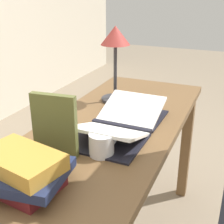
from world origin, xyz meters
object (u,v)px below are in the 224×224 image
object	(u,v)px
book_stack_tall	(22,171)
book_standing_upright	(55,125)
reading_lamp	(115,46)
coffee_mug	(102,144)
open_book	(121,123)

from	to	relation	value
book_stack_tall	book_standing_upright	bearing A→B (deg)	5.34
reading_lamp	coffee_mug	xyz separation A→B (m)	(-0.55, -0.18, -0.25)
open_book	book_standing_upright	bearing A→B (deg)	156.23
reading_lamp	coffee_mug	distance (m)	0.63
coffee_mug	book_standing_upright	bearing A→B (deg)	112.95
open_book	reading_lamp	size ratio (longest dim) A/B	1.38
open_book	book_standing_upright	distance (m)	0.34
open_book	coffee_mug	size ratio (longest dim) A/B	4.65
open_book	coffee_mug	distance (m)	0.24
book_stack_tall	reading_lamp	xyz separation A→B (m)	(0.83, 0.04, 0.23)
reading_lamp	book_standing_upright	bearing A→B (deg)	-177.92
open_book	book_standing_upright	size ratio (longest dim) A/B	2.31
open_book	reading_lamp	distance (m)	0.45
reading_lamp	open_book	bearing A→B (deg)	-153.08
open_book	book_stack_tall	size ratio (longest dim) A/B	1.87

